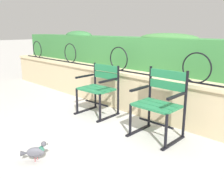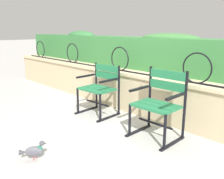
# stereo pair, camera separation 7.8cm
# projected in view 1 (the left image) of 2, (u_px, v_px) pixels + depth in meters

# --- Properties ---
(ground_plane) EXTENTS (60.00, 60.00, 0.00)m
(ground_plane) POSITION_uv_depth(u_px,v_px,m) (108.00, 127.00, 3.54)
(ground_plane) COLOR #B7B5AF
(stone_wall) EXTENTS (8.36, 0.41, 0.68)m
(stone_wall) POSITION_uv_depth(u_px,v_px,m) (144.00, 94.00, 4.03)
(stone_wall) COLOR #C6B289
(stone_wall) RESTS_ON ground
(iron_arch_fence) EXTENTS (7.80, 0.02, 0.42)m
(iron_arch_fence) POSITION_uv_depth(u_px,v_px,m) (123.00, 62.00, 4.13)
(iron_arch_fence) COLOR black
(iron_arch_fence) RESTS_ON stone_wall
(hedge_row) EXTENTS (8.19, 0.48, 0.68)m
(hedge_row) POSITION_uv_depth(u_px,v_px,m) (161.00, 53.00, 4.14)
(hedge_row) COLOR #387A3D
(hedge_row) RESTS_ON stone_wall
(park_chair_left) EXTENTS (0.61, 0.55, 0.82)m
(park_chair_left) POSITION_uv_depth(u_px,v_px,m) (99.00, 87.00, 4.00)
(park_chair_left) COLOR #237547
(park_chair_left) RESTS_ON ground
(park_chair_right) EXTENTS (0.60, 0.53, 0.89)m
(park_chair_right) POSITION_uv_depth(u_px,v_px,m) (160.00, 102.00, 3.14)
(park_chair_right) COLOR #237547
(park_chair_right) RESTS_ON ground
(pigeon_near_chairs) EXTENTS (0.21, 0.25, 0.22)m
(pigeon_near_chairs) POSITION_uv_depth(u_px,v_px,m) (35.00, 152.00, 2.59)
(pigeon_near_chairs) COLOR #5B5B66
(pigeon_near_chairs) RESTS_ON ground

